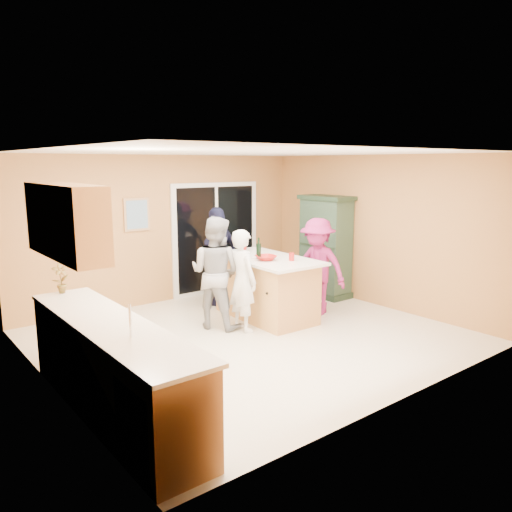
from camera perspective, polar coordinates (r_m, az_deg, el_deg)
floor at (r=7.26m, az=-0.45°, el=-9.21°), size 5.50×5.50×0.00m
ceiling at (r=6.83m, az=-0.48°, el=11.78°), size 5.50×5.00×0.10m
wall_back at (r=9.01m, az=-10.28°, el=3.02°), size 5.50×0.10×2.60m
wall_front at (r=5.22m, az=16.65°, el=-2.67°), size 5.50×0.10×2.60m
wall_left at (r=5.70m, az=-22.86°, el=-1.97°), size 0.10×5.00×2.60m
wall_right at (r=8.87m, az=13.73°, el=2.77°), size 0.10×5.00×2.60m
left_cabinet_run at (r=5.09m, az=-15.50°, el=-12.91°), size 0.65×3.05×1.24m
upper_cabinets at (r=5.47m, az=-20.96°, el=3.78°), size 0.35×1.60×0.75m
sliding_door at (r=9.55m, az=-4.57°, el=2.06°), size 1.90×0.07×2.10m
framed_picture at (r=8.71m, az=-13.47°, el=4.64°), size 0.46×0.04×0.56m
kitchen_island at (r=8.02m, az=1.15°, el=-3.83°), size 1.08×1.91×0.99m
green_hutch at (r=9.36m, az=7.94°, el=0.97°), size 0.54×1.02×1.87m
woman_white at (r=7.34m, az=-1.56°, el=-2.81°), size 0.36×0.55×1.52m
woman_grey at (r=7.49m, az=-4.65°, el=-1.90°), size 0.95×1.02×1.68m
woman_navy at (r=8.73m, az=-4.32°, el=0.00°), size 1.09×0.76×1.72m
woman_magenta at (r=8.22m, az=7.03°, el=-1.19°), size 0.83×1.14×1.58m
serving_bowl at (r=7.67m, az=1.13°, el=-0.20°), size 0.34×0.34×0.08m
tulip_vase at (r=6.31m, az=-21.42°, el=-2.40°), size 0.19×0.13×0.36m
tumbler_near at (r=7.64m, az=4.09°, el=-0.09°), size 0.10×0.10×0.12m
tumbler_far at (r=8.32m, az=-1.33°, el=0.73°), size 0.07×0.07×0.10m
wine_bottle at (r=7.74m, az=0.30°, el=0.60°), size 0.08×0.08×0.33m
white_plate at (r=7.80m, az=0.42°, el=-0.24°), size 0.28×0.28×0.02m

